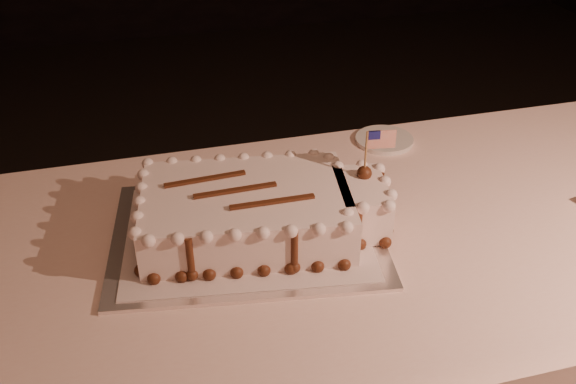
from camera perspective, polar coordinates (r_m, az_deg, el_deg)
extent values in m
cube|color=#FFD4C5|center=(1.47, 2.30, -15.81)|extent=(2.40, 0.80, 0.75)
cube|color=white|center=(1.22, -3.64, -3.73)|extent=(0.55, 0.45, 0.01)
cube|color=silver|center=(1.22, -3.65, -3.54)|extent=(0.50, 0.40, 0.00)
cube|color=white|center=(1.19, -3.73, -1.76)|extent=(0.41, 0.30, 0.09)
cube|color=white|center=(1.21, 6.50, -1.09)|extent=(0.11, 0.16, 0.09)
sphere|color=#542915|center=(1.12, -11.84, -7.53)|extent=(0.02, 0.02, 0.02)
sphere|color=#542915|center=(1.11, -9.43, -7.41)|extent=(0.02, 0.02, 0.02)
sphere|color=#542915|center=(1.11, -7.01, -7.27)|extent=(0.02, 0.02, 0.02)
sphere|color=#542915|center=(1.11, -4.58, -7.13)|extent=(0.02, 0.02, 0.02)
sphere|color=#542915|center=(1.11, -2.15, -6.97)|extent=(0.02, 0.02, 0.02)
sphere|color=#542915|center=(1.12, 0.26, -6.80)|extent=(0.02, 0.02, 0.02)
sphere|color=#542915|center=(1.12, 2.66, -6.62)|extent=(0.02, 0.02, 0.02)
sphere|color=#542915|center=(1.13, 5.02, -6.43)|extent=(0.02, 0.02, 0.02)
sphere|color=#542915|center=(1.16, 5.11, -5.22)|extent=(0.02, 0.02, 0.02)
sphere|color=#542915|center=(1.18, 6.43, -4.62)|extent=(0.02, 0.02, 0.02)
sphere|color=#542915|center=(1.19, 8.64, -4.44)|extent=(0.02, 0.02, 0.02)
sphere|color=#542915|center=(1.22, 8.83, -3.42)|extent=(0.02, 0.02, 0.02)
sphere|color=#542915|center=(1.25, 8.32, -2.17)|extent=(0.02, 0.02, 0.02)
sphere|color=#542915|center=(1.29, 7.83, -0.98)|extent=(0.02, 0.02, 0.02)
sphere|color=#542915|center=(1.30, 6.36, -0.67)|extent=(0.02, 0.02, 0.02)
sphere|color=#542915|center=(1.29, 4.32, -0.81)|extent=(0.02, 0.02, 0.02)
sphere|color=#542915|center=(1.31, 3.52, -0.02)|extent=(0.02, 0.02, 0.02)
sphere|color=#542915|center=(1.33, 2.23, 0.37)|extent=(0.02, 0.02, 0.02)
sphere|color=#542915|center=(1.32, 0.22, 0.24)|extent=(0.02, 0.02, 0.02)
sphere|color=#542915|center=(1.32, -1.81, 0.12)|extent=(0.02, 0.02, 0.02)
sphere|color=#542915|center=(1.32, -3.84, -0.01)|extent=(0.02, 0.02, 0.02)
sphere|color=#542915|center=(1.31, -5.88, -0.13)|extent=(0.02, 0.02, 0.02)
sphere|color=#542915|center=(1.32, -7.91, -0.26)|extent=(0.02, 0.02, 0.02)
sphere|color=#542915|center=(1.32, -9.94, -0.39)|extent=(0.02, 0.02, 0.02)
sphere|color=#542915|center=(1.32, -11.96, -0.51)|extent=(0.02, 0.02, 0.02)
sphere|color=#542915|center=(1.29, -12.31, -1.53)|extent=(0.02, 0.02, 0.02)
sphere|color=#542915|center=(1.25, -12.46, -2.73)|extent=(0.02, 0.02, 0.02)
sphere|color=#542915|center=(1.21, -12.61, -4.01)|extent=(0.02, 0.02, 0.02)
sphere|color=#542915|center=(1.18, -12.77, -5.37)|extent=(0.02, 0.02, 0.02)
sphere|color=#542915|center=(1.14, -12.94, -6.82)|extent=(0.02, 0.02, 0.02)
sphere|color=white|center=(1.07, -12.31, -4.27)|extent=(0.02, 0.02, 0.02)
sphere|color=white|center=(1.07, -9.81, -4.14)|extent=(0.02, 0.02, 0.02)
sphere|color=white|center=(1.06, -7.29, -3.99)|extent=(0.02, 0.02, 0.02)
sphere|color=white|center=(1.06, -4.76, -3.84)|extent=(0.02, 0.02, 0.02)
sphere|color=white|center=(1.06, -2.24, -3.68)|extent=(0.02, 0.02, 0.02)
sphere|color=white|center=(1.07, 0.27, -3.51)|extent=(0.02, 0.02, 0.02)
sphere|color=white|center=(1.07, 2.76, -3.33)|extent=(0.02, 0.02, 0.02)
sphere|color=white|center=(1.08, 5.22, -3.16)|extent=(0.02, 0.02, 0.02)
sphere|color=white|center=(1.11, 5.31, -1.99)|extent=(0.02, 0.02, 0.02)
sphere|color=white|center=(1.13, 6.67, -1.41)|extent=(0.02, 0.02, 0.02)
sphere|color=white|center=(1.14, 8.97, -1.26)|extent=(0.02, 0.02, 0.02)
sphere|color=white|center=(1.17, 9.16, -0.28)|extent=(0.02, 0.02, 0.02)
sphere|color=white|center=(1.21, 8.61, 0.92)|extent=(0.02, 0.02, 0.02)
sphere|color=white|center=(1.25, 8.10, 2.05)|extent=(0.02, 0.02, 0.02)
sphere|color=white|center=(1.25, 6.57, 2.35)|extent=(0.02, 0.02, 0.02)
sphere|color=white|center=(1.25, 4.47, 2.24)|extent=(0.02, 0.02, 0.02)
sphere|color=white|center=(1.27, 3.64, 2.99)|extent=(0.02, 0.02, 0.02)
sphere|color=white|center=(1.29, 2.30, 3.36)|extent=(0.02, 0.02, 0.02)
sphere|color=white|center=(1.28, 0.22, 3.24)|extent=(0.02, 0.02, 0.02)
sphere|color=white|center=(1.28, -1.87, 3.12)|extent=(0.02, 0.02, 0.02)
sphere|color=white|center=(1.27, -3.97, 3.00)|extent=(0.02, 0.02, 0.02)
sphere|color=white|center=(1.27, -6.08, 2.87)|extent=(0.02, 0.02, 0.02)
sphere|color=white|center=(1.27, -8.18, 2.74)|extent=(0.02, 0.02, 0.02)
sphere|color=white|center=(1.28, -10.28, 2.60)|extent=(0.02, 0.02, 0.02)
sphere|color=white|center=(1.28, -12.36, 2.46)|extent=(0.02, 0.02, 0.02)
sphere|color=white|center=(1.25, -12.73, 1.49)|extent=(0.02, 0.02, 0.02)
sphere|color=white|center=(1.21, -12.90, 0.34)|extent=(0.02, 0.02, 0.02)
sphere|color=white|center=(1.17, -13.07, -0.89)|extent=(0.02, 0.02, 0.02)
sphere|color=white|center=(1.13, -13.25, -2.20)|extent=(0.02, 0.02, 0.02)
sphere|color=white|center=(1.09, -13.45, -3.60)|extent=(0.02, 0.02, 0.02)
cylinder|color=#542915|center=(1.09, -8.68, -5.83)|extent=(0.01, 0.01, 0.08)
sphere|color=#542915|center=(1.11, -8.53, -7.28)|extent=(0.02, 0.02, 0.02)
cylinder|color=#542915|center=(1.09, 0.57, -5.24)|extent=(0.01, 0.01, 0.08)
sphere|color=#542915|center=(1.12, 0.56, -6.70)|extent=(0.02, 0.02, 0.02)
cylinder|color=#542915|center=(1.15, 6.26, -3.14)|extent=(0.01, 0.01, 0.08)
sphere|color=#542915|center=(1.17, 6.15, -4.56)|extent=(0.02, 0.02, 0.02)
cylinder|color=#542915|center=(1.26, 8.14, 0.02)|extent=(0.01, 0.01, 0.08)
sphere|color=#542915|center=(1.28, 8.02, -1.34)|extent=(0.02, 0.02, 0.02)
cylinder|color=#542915|center=(1.31, 3.45, 1.79)|extent=(0.01, 0.01, 0.08)
sphere|color=#542915|center=(1.33, 3.39, 0.46)|extent=(0.02, 0.02, 0.02)
cylinder|color=#542915|center=(1.29, -4.16, 1.39)|extent=(0.01, 0.01, 0.08)
sphere|color=#542915|center=(1.31, -4.10, 0.05)|extent=(0.02, 0.02, 0.02)
cylinder|color=#542915|center=(1.30, -11.89, 0.90)|extent=(0.01, 0.01, 0.08)
sphere|color=#542915|center=(1.32, -11.72, -0.42)|extent=(0.02, 0.02, 0.02)
cylinder|color=#542915|center=(1.17, -12.93, -3.38)|extent=(0.01, 0.01, 0.08)
sphere|color=#542915|center=(1.19, -12.72, -4.78)|extent=(0.02, 0.02, 0.02)
cube|color=#542915|center=(1.20, -7.37, 1.16)|extent=(0.15, 0.02, 0.01)
cube|color=#542915|center=(1.16, -4.70, 0.16)|extent=(0.15, 0.01, 0.01)
cube|color=#542915|center=(1.13, -1.39, -0.87)|extent=(0.15, 0.01, 0.01)
sphere|color=#542915|center=(1.21, 6.80, 1.66)|extent=(0.03, 0.03, 0.03)
cylinder|color=tan|center=(1.19, 6.90, 3.07)|extent=(0.00, 0.00, 0.11)
cube|color=red|center=(1.18, 8.34, 4.65)|extent=(0.05, 0.01, 0.04)
cube|color=navy|center=(1.18, 7.68, 5.04)|extent=(0.02, 0.01, 0.02)
cylinder|color=silver|center=(1.55, 8.55, 4.61)|extent=(0.14, 0.14, 0.01)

